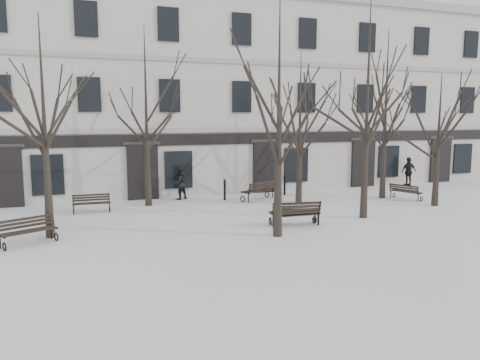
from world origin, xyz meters
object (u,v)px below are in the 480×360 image
bench_0 (28,230)px  bench_1 (295,212)px  tree_0 (43,100)px  bench_4 (259,190)px  tree_2 (368,83)px  tree_3 (439,124)px  bench_2 (298,214)px  bench_5 (405,191)px  bench_3 (92,203)px  tree_1 (279,88)px

bench_0 → bench_1: bench_1 is taller
tree_0 → bench_0: size_ratio=4.13×
bench_1 → bench_4: size_ratio=1.00×
tree_2 → bench_0: size_ratio=4.79×
tree_3 → bench_2: tree_3 is taller
tree_3 → bench_4: 9.32m
bench_0 → bench_4: 11.79m
tree_3 → bench_4: size_ratio=3.06×
bench_0 → bench_5: size_ratio=1.10×
bench_0 → bench_4: bench_4 is taller
tree_0 → bench_1: tree_0 is taller
tree_0 → bench_3: size_ratio=4.73×
bench_4 → bench_5: 7.66m
tree_2 → bench_2: 6.23m
bench_1 → tree_2: bearing=-166.6°
bench_5 → tree_2: bearing=101.5°
bench_5 → tree_3: bearing=167.7°
tree_3 → bench_5: tree_3 is taller
bench_1 → bench_3: 9.32m
bench_2 → bench_4: bench_4 is taller
tree_3 → bench_0: tree_3 is taller
bench_0 → bench_5: 18.06m
tree_3 → bench_1: bearing=-170.1°
bench_0 → bench_1: bearing=-29.6°
bench_4 → bench_5: (7.25, -2.46, -0.10)m
tree_1 → bench_5: tree_1 is taller
tree_2 → bench_4: (-2.65, 5.42, -5.15)m
bench_1 → bench_3: bench_1 is taller
tree_0 → bench_5: 17.85m
tree_0 → tree_2: size_ratio=0.86×
tree_2 → tree_3: bearing=13.2°
tree_3 → bench_4: (-7.54, 4.27, -3.43)m
bench_0 → bench_2: 9.90m
tree_3 → bench_1: 9.11m
tree_2 → bench_1: 6.19m
tree_2 → tree_3: 5.31m
bench_3 → tree_1: bearing=-46.5°
tree_2 → bench_2: bearing=-172.2°
bench_3 → bench_2: bearing=-35.5°
bench_2 → bench_1: bearing=-69.4°
bench_4 → tree_3: bearing=124.2°
bench_1 → bench_5: bench_1 is taller
tree_0 → bench_2: bearing=-9.3°
bench_4 → bench_5: bearing=135.0°
tree_3 → bench_2: (-8.26, -1.61, -3.51)m
tree_1 → tree_2: bearing=18.5°
tree_0 → bench_3: tree_0 is taller
bench_2 → bench_5: 8.68m
tree_1 → bench_5: bearing=25.9°
bench_4 → tree_2: bearing=89.8°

